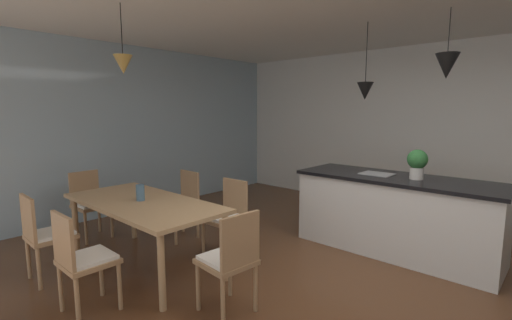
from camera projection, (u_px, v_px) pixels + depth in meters
ground_plane at (352, 298)px, 3.19m from camera, size 10.00×8.40×0.04m
wall_back_kitchen at (455, 131)px, 5.39m from camera, size 10.00×0.12×2.70m
window_wall_left_glazing at (123, 130)px, 5.69m from camera, size 0.06×8.40×2.70m
dining_table at (143, 207)px, 3.72m from camera, size 1.92×0.88×0.72m
chair_far_right at (227, 215)px, 4.06m from camera, size 0.40×0.40×0.87m
chair_kitchen_end at (230, 258)px, 2.86m from camera, size 0.43×0.43×0.87m
chair_near_right at (82, 258)px, 2.87m from camera, size 0.40×0.40×0.87m
chair_far_left at (182, 202)px, 4.63m from camera, size 0.41×0.41×0.87m
chair_window_end at (90, 202)px, 4.63m from camera, size 0.42×0.42×0.87m
chair_near_left at (45, 234)px, 3.44m from camera, size 0.41×0.41×0.87m
kitchen_island at (395, 213)px, 4.16m from camera, size 2.26×0.84×0.91m
pendant_over_table at (123, 64)px, 3.50m from camera, size 0.19×0.19×0.68m
pendant_over_island_main at (365, 91)px, 4.26m from camera, size 0.20×0.20×0.91m
pendant_over_island_aux at (447, 66)px, 3.64m from camera, size 0.24×0.24×0.71m
potted_plant_on_island at (417, 162)px, 3.93m from camera, size 0.22×0.22×0.33m
vase_on_dining_table at (140, 193)px, 3.72m from camera, size 0.09×0.09×0.17m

